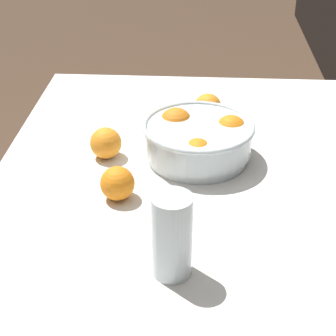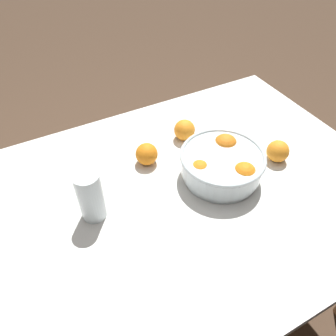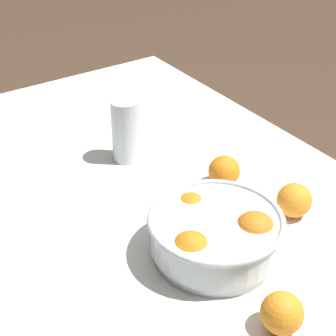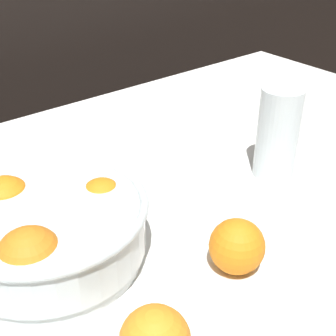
{
  "view_description": "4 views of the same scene",
  "coord_description": "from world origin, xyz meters",
  "px_view_note": "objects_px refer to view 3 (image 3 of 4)",
  "views": [
    {
      "loc": [
        0.95,
        0.0,
        1.39
      ],
      "look_at": [
        -0.02,
        -0.06,
        0.81
      ],
      "focal_mm": 60.0,
      "sensor_mm": 36.0,
      "label": 1
    },
    {
      "loc": [
        0.27,
        0.57,
        1.47
      ],
      "look_at": [
        -0.05,
        -0.03,
        0.8
      ],
      "focal_mm": 35.0,
      "sensor_mm": 36.0,
      "label": 2
    },
    {
      "loc": [
        -0.86,
        0.54,
        1.46
      ],
      "look_at": [
        0.01,
        -0.05,
        0.78
      ],
      "focal_mm": 60.0,
      "sensor_mm": 36.0,
      "label": 3
    },
    {
      "loc": [
        -0.4,
        -0.48,
        1.15
      ],
      "look_at": [
        -0.0,
        0.02,
        0.77
      ],
      "focal_mm": 50.0,
      "sensor_mm": 36.0,
      "label": 4
    }
  ],
  "objects_px": {
    "orange_loose_near_bowl": "(294,200)",
    "orange_loose_aside": "(282,313)",
    "juice_glass": "(126,133)",
    "fruit_bowl": "(214,234)",
    "orange_loose_front": "(224,171)"
  },
  "relations": [
    {
      "from": "fruit_bowl",
      "to": "juice_glass",
      "type": "height_order",
      "value": "juice_glass"
    },
    {
      "from": "juice_glass",
      "to": "fruit_bowl",
      "type": "bearing_deg",
      "value": 173.98
    },
    {
      "from": "orange_loose_front",
      "to": "orange_loose_near_bowl",
      "type": "bearing_deg",
      "value": -163.35
    },
    {
      "from": "fruit_bowl",
      "to": "orange_loose_front",
      "type": "distance_m",
      "value": 0.25
    },
    {
      "from": "orange_loose_aside",
      "to": "orange_loose_near_bowl",
      "type": "bearing_deg",
      "value": -48.07
    },
    {
      "from": "orange_loose_near_bowl",
      "to": "orange_loose_aside",
      "type": "bearing_deg",
      "value": 131.93
    },
    {
      "from": "orange_loose_front",
      "to": "orange_loose_aside",
      "type": "distance_m",
      "value": 0.43
    },
    {
      "from": "fruit_bowl",
      "to": "orange_loose_aside",
      "type": "relative_size",
      "value": 3.58
    },
    {
      "from": "fruit_bowl",
      "to": "orange_loose_near_bowl",
      "type": "bearing_deg",
      "value": -87.88
    },
    {
      "from": "orange_loose_front",
      "to": "orange_loose_aside",
      "type": "relative_size",
      "value": 1.0
    },
    {
      "from": "juice_glass",
      "to": "orange_loose_near_bowl",
      "type": "height_order",
      "value": "juice_glass"
    },
    {
      "from": "orange_loose_front",
      "to": "orange_loose_aside",
      "type": "height_order",
      "value": "same"
    },
    {
      "from": "orange_loose_near_bowl",
      "to": "orange_loose_aside",
      "type": "height_order",
      "value": "orange_loose_near_bowl"
    },
    {
      "from": "orange_loose_near_bowl",
      "to": "orange_loose_aside",
      "type": "distance_m",
      "value": 0.33
    },
    {
      "from": "juice_glass",
      "to": "orange_loose_aside",
      "type": "relative_size",
      "value": 2.17
    }
  ]
}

